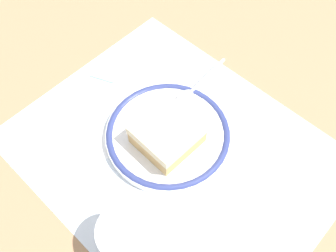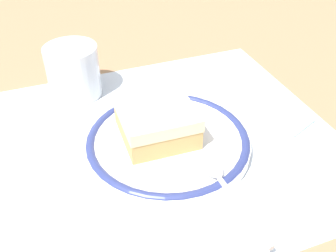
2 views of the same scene
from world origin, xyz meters
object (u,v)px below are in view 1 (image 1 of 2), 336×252
(spoon, at_px, (192,90))
(napkin, at_px, (76,137))
(cake_slice, at_px, (168,134))
(sugar_packet, at_px, (104,73))
(cup, at_px, (129,240))
(plate, at_px, (168,134))

(spoon, xyz_separation_m, napkin, (-0.08, -0.20, -0.02))
(cake_slice, bearing_deg, sugar_packet, 171.46)
(spoon, xyz_separation_m, cup, (0.11, -0.26, 0.01))
(sugar_packet, bearing_deg, plate, -5.41)
(cup, height_order, napkin, cup)
(cake_slice, height_order, sugar_packet, cake_slice)
(spoon, distance_m, napkin, 0.21)
(plate, bearing_deg, spoon, 106.94)
(spoon, relative_size, cup, 1.75)
(cup, bearing_deg, plate, 117.11)
(napkin, bearing_deg, spoon, 66.98)
(plate, relative_size, sugar_packet, 4.14)
(napkin, bearing_deg, cake_slice, 38.12)
(cake_slice, xyz_separation_m, napkin, (-0.12, -0.10, -0.03))
(cake_slice, height_order, spoon, cake_slice)
(spoon, height_order, napkin, spoon)
(plate, height_order, cup, cup)
(cake_slice, relative_size, cup, 1.22)
(plate, height_order, cake_slice, cake_slice)
(napkin, bearing_deg, sugar_packet, 119.22)
(spoon, bearing_deg, sugar_packet, -154.51)
(cake_slice, relative_size, napkin, 0.87)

